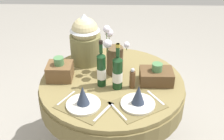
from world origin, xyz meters
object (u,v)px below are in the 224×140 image
at_px(place_setting_right, 138,100).
at_px(flower_vase, 114,57).
at_px(dining_table, 112,94).
at_px(pepper_mill, 132,79).
at_px(woven_basket_side_left, 60,71).
at_px(gift_tub_back_left, 85,37).
at_px(place_setting_left, 83,100).
at_px(woven_basket_side_right, 156,76).
at_px(wine_bottle_left, 101,69).
at_px(wine_bottle_centre, 118,72).

relative_size(place_setting_right, flower_vase, 1.02).
bearing_deg(place_setting_right, dining_table, 121.76).
distance_m(dining_table, pepper_mill, 0.27).
bearing_deg(flower_vase, dining_table, -97.14).
bearing_deg(woven_basket_side_left, pepper_mill, -11.41).
xyz_separation_m(flower_vase, gift_tub_back_left, (-0.24, 0.19, 0.08)).
relative_size(place_setting_left, flower_vase, 1.02).
xyz_separation_m(flower_vase, woven_basket_side_right, (0.33, -0.13, -0.09)).
bearing_deg(woven_basket_side_left, place_setting_left, -57.36).
height_order(pepper_mill, gift_tub_back_left, gift_tub_back_left).
relative_size(place_setting_right, wine_bottle_left, 1.14).
distance_m(dining_table, flower_vase, 0.30).
distance_m(place_setting_left, woven_basket_side_left, 0.41).
bearing_deg(place_setting_left, wine_bottle_left, 66.19).
bearing_deg(place_setting_right, wine_bottle_centre, 124.62).
distance_m(pepper_mill, gift_tub_back_left, 0.57).
bearing_deg(place_setting_right, woven_basket_side_right, 61.55).
bearing_deg(pepper_mill, place_setting_left, -146.24).
relative_size(wine_bottle_left, gift_tub_back_left, 0.86).
relative_size(flower_vase, woven_basket_side_right, 1.66).
distance_m(gift_tub_back_left, woven_basket_side_right, 0.68).
relative_size(flower_vase, wine_bottle_centre, 1.13).
bearing_deg(wine_bottle_centre, place_setting_left, -136.11).
distance_m(flower_vase, woven_basket_side_right, 0.36).
relative_size(gift_tub_back_left, woven_basket_side_right, 1.74).
bearing_deg(woven_basket_side_right, wine_bottle_centre, -164.97).
bearing_deg(wine_bottle_left, place_setting_left, -113.81).
bearing_deg(woven_basket_side_left, woven_basket_side_right, -2.98).
xyz_separation_m(place_setting_left, woven_basket_side_left, (-0.22, 0.34, 0.02)).
bearing_deg(dining_table, place_setting_left, -120.82).
bearing_deg(place_setting_right, gift_tub_back_left, 124.77).
distance_m(woven_basket_side_left, woven_basket_side_right, 0.75).
distance_m(place_setting_right, woven_basket_side_left, 0.68).
xyz_separation_m(pepper_mill, woven_basket_side_left, (-0.56, 0.11, -0.01)).
bearing_deg(woven_basket_side_right, woven_basket_side_left, 177.02).
distance_m(place_setting_left, wine_bottle_centre, 0.33).
bearing_deg(gift_tub_back_left, place_setting_right, -55.23).
bearing_deg(gift_tub_back_left, woven_basket_side_left, -123.08).
height_order(wine_bottle_centre, pepper_mill, wine_bottle_centre).
height_order(place_setting_left, gift_tub_back_left, gift_tub_back_left).
xyz_separation_m(wine_bottle_left, woven_basket_side_left, (-0.33, 0.09, -0.07)).
xyz_separation_m(wine_bottle_left, woven_basket_side_right, (0.42, 0.05, -0.08)).
height_order(place_setting_left, wine_bottle_centre, wine_bottle_centre).
relative_size(pepper_mill, woven_basket_side_right, 0.67).
bearing_deg(gift_tub_back_left, flower_vase, -37.11).
xyz_separation_m(wine_bottle_left, pepper_mill, (0.23, -0.03, -0.06)).
height_order(wine_bottle_left, woven_basket_side_left, wine_bottle_left).
bearing_deg(wine_bottle_left, flower_vase, 62.71).
bearing_deg(woven_basket_side_left, dining_table, -3.61).
xyz_separation_m(place_setting_left, place_setting_right, (0.38, 0.02, 0.00)).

